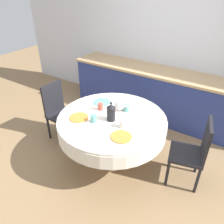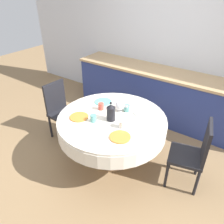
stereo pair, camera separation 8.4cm
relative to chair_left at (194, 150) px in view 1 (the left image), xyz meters
name	(u,v)px [view 1 (the left image)]	position (x,y,z in m)	size (l,w,h in m)	color
ground_plane	(112,161)	(-1.02, -0.25, -0.50)	(12.00, 12.00, 0.00)	#8E704C
wall_back	(169,43)	(-1.02, 1.59, 0.80)	(7.00, 0.05, 2.60)	silver
kitchen_counter	(156,94)	(-1.02, 1.26, -0.05)	(3.24, 0.64, 0.91)	navy
dining_table	(112,125)	(-1.02, -0.25, 0.13)	(1.41, 1.41, 0.76)	olive
chair_left	(194,150)	(0.00, 0.00, 0.00)	(0.48, 0.48, 0.92)	black
chair_right	(59,109)	(-2.06, -0.19, 0.00)	(0.42, 0.42, 0.92)	black
plate_near_left	(79,118)	(-1.36, -0.49, 0.26)	(0.24, 0.24, 0.01)	orange
cup_near_left	(94,119)	(-1.15, -0.46, 0.30)	(0.07, 0.07, 0.09)	#5BA39E
plate_near_right	(121,137)	(-0.71, -0.53, 0.26)	(0.24, 0.24, 0.01)	orange
cup_near_right	(122,124)	(-0.80, -0.36, 0.30)	(0.07, 0.07, 0.09)	white
plate_far_left	(102,102)	(-1.35, 0.01, 0.26)	(0.24, 0.24, 0.01)	#60BCB7
cup_far_left	(100,107)	(-1.25, -0.17, 0.30)	(0.07, 0.07, 0.09)	#CC4C3D
plate_far_right	(142,112)	(-0.75, 0.07, 0.26)	(0.24, 0.24, 0.01)	white
cup_far_right	(126,108)	(-0.94, -0.01, 0.30)	(0.07, 0.07, 0.09)	#5BA39E
coffee_carafe	(111,112)	(-0.99, -0.30, 0.36)	(0.11, 0.11, 0.26)	black
teapot	(120,105)	(-1.03, -0.05, 0.33)	(0.18, 0.13, 0.18)	white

